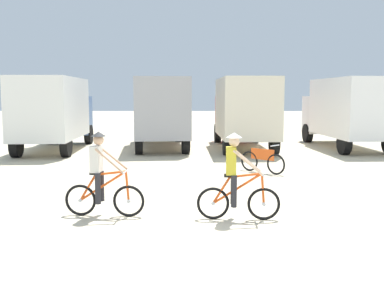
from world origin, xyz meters
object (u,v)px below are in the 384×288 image
box_truck_grey_hauler (161,109)px  cyclist_cowboy_hat (236,180)px  box_truck_avon_van (347,110)px  box_truck_cream_rv (244,110)px  cyclist_orange_shirt (101,177)px  bicycle_spare (262,161)px  box_truck_white_box (55,110)px

box_truck_grey_hauler → cyclist_cowboy_hat: (2.49, -12.43, -1.03)m
box_truck_avon_van → box_truck_cream_rv: bearing=-177.8°
box_truck_grey_hauler → box_truck_cream_rv: bearing=-4.3°
box_truck_avon_van → cyclist_orange_shirt: bearing=-127.7°
box_truck_avon_van → bicycle_spare: box_truck_avon_van is taller
box_truck_grey_hauler → box_truck_avon_van: (9.00, -0.11, 0.00)m
box_truck_cream_rv → bicycle_spare: size_ratio=5.19×
cyclist_orange_shirt → box_truck_grey_hauler: bearing=88.4°
cyclist_orange_shirt → cyclist_cowboy_hat: same height
cyclist_orange_shirt → cyclist_cowboy_hat: 2.84m
box_truck_grey_hauler → bicycle_spare: bearing=-60.5°
cyclist_cowboy_hat → cyclist_orange_shirt: bearing=174.9°
box_truck_white_box → cyclist_orange_shirt: size_ratio=3.77×
box_truck_avon_van → cyclist_cowboy_hat: box_truck_avon_van is taller
box_truck_avon_van → box_truck_white_box: bearing=-176.2°
cyclist_cowboy_hat → box_truck_avon_van: bearing=62.2°
box_truck_white_box → bicycle_spare: (8.73, -5.86, -1.48)m
box_truck_white_box → cyclist_orange_shirt: (4.49, -11.14, -1.03)m
box_truck_grey_hauler → cyclist_orange_shirt: bearing=-91.6°
box_truck_grey_hauler → cyclist_cowboy_hat: bearing=-78.7°
box_truck_cream_rv → bicycle_spare: bearing=-90.8°
cyclist_orange_shirt → bicycle_spare: cyclist_orange_shirt is taller
box_truck_grey_hauler → box_truck_cream_rv: same height
box_truck_white_box → box_truck_grey_hauler: bearing=12.1°
bicycle_spare → cyclist_cowboy_hat: bearing=-104.3°
box_truck_cream_rv → box_truck_avon_van: (5.00, 0.19, 0.00)m
box_truck_cream_rv → box_truck_avon_van: same height
box_truck_white_box → cyclist_orange_shirt: 12.05m
bicycle_spare → cyclist_orange_shirt: bearing=-128.8°
box_truck_cream_rv → cyclist_cowboy_hat: (-1.50, -12.13, -1.03)m
box_truck_cream_rv → bicycle_spare: 6.76m
cyclist_orange_shirt → box_truck_avon_van: bearing=52.3°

